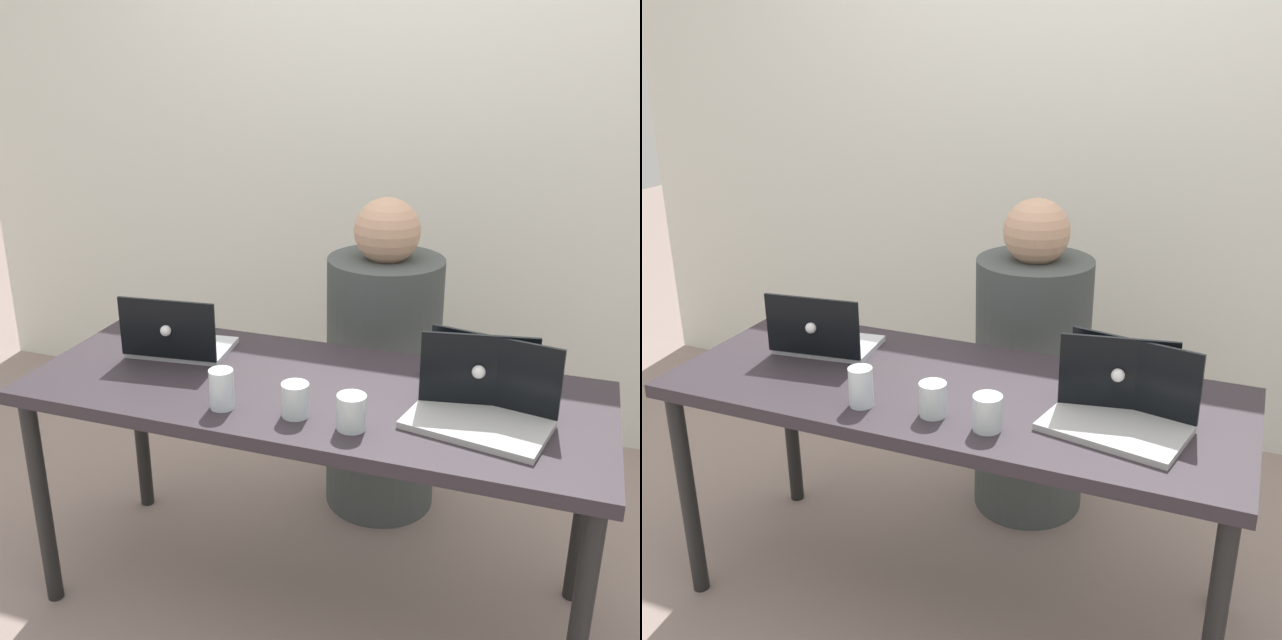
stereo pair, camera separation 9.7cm
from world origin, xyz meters
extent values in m
plane|color=gray|center=(0.00, 0.00, 0.00)|extent=(12.00, 12.00, 0.00)
cube|color=silver|center=(0.00, 1.37, 1.15)|extent=(4.50, 0.10, 2.30)
cube|color=#2D262D|center=(0.00, 0.00, 0.72)|extent=(1.65, 0.65, 0.04)
cylinder|color=black|center=(-0.77, -0.27, 0.35)|extent=(0.05, 0.05, 0.70)
cylinder|color=black|center=(0.77, -0.27, 0.35)|extent=(0.05, 0.05, 0.70)
cylinder|color=black|center=(-0.77, 0.27, 0.35)|extent=(0.05, 0.05, 0.70)
cylinder|color=black|center=(0.77, 0.27, 0.35)|extent=(0.05, 0.05, 0.70)
cylinder|color=#444A4A|center=(0.05, 0.60, 0.48)|extent=(0.51, 0.51, 0.96)
sphere|color=tan|center=(0.05, 0.60, 1.06)|extent=(0.23, 0.23, 0.23)
cube|color=#373A36|center=(0.44, 0.12, 0.75)|extent=(0.34, 0.26, 0.02)
cube|color=black|center=(0.46, 0.01, 0.86)|extent=(0.30, 0.06, 0.20)
sphere|color=white|center=(0.46, 0.00, 0.86)|extent=(0.04, 0.04, 0.04)
cube|color=silver|center=(-0.48, 0.12, 0.75)|extent=(0.32, 0.23, 0.02)
cube|color=black|center=(-0.47, 0.01, 0.85)|extent=(0.30, 0.04, 0.18)
sphere|color=white|center=(-0.47, 0.00, 0.85)|extent=(0.03, 0.03, 0.03)
cube|color=#B1B2B3|center=(0.47, -0.09, 0.75)|extent=(0.39, 0.27, 0.02)
cube|color=black|center=(0.50, 0.02, 0.86)|extent=(0.35, 0.08, 0.19)
sphere|color=white|center=(0.50, 0.04, 0.86)|extent=(0.03, 0.03, 0.03)
cylinder|color=silver|center=(0.02, -0.18, 0.79)|extent=(0.07, 0.07, 0.09)
cylinder|color=silver|center=(0.02, -0.18, 0.77)|extent=(0.06, 0.06, 0.05)
cylinder|color=silver|center=(-0.18, -0.20, 0.80)|extent=(0.07, 0.07, 0.11)
cylinder|color=silver|center=(-0.18, -0.20, 0.77)|extent=(0.06, 0.06, 0.06)
cylinder|color=silver|center=(0.17, -0.19, 0.79)|extent=(0.08, 0.08, 0.09)
cylinder|color=silver|center=(0.17, -0.19, 0.77)|extent=(0.07, 0.07, 0.05)
camera|label=1|loc=(0.66, -1.80, 1.67)|focal=42.00mm
camera|label=2|loc=(0.75, -1.77, 1.67)|focal=42.00mm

